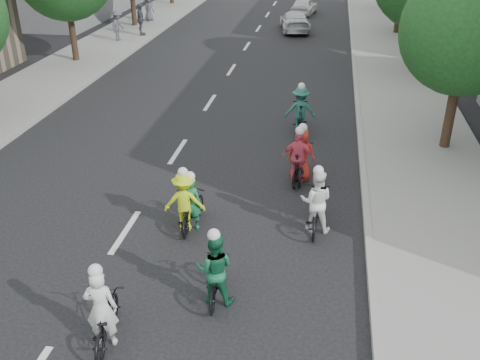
% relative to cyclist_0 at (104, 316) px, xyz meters
% --- Properties ---
extents(ground, '(120.00, 120.00, 0.00)m').
position_rel_cyclist_0_xyz_m(ground, '(-1.00, 3.64, -0.58)').
color(ground, black).
rests_on(ground, ground).
extents(sidewalk_left, '(4.00, 80.00, 0.15)m').
position_rel_cyclist_0_xyz_m(sidewalk_left, '(-9.00, 13.64, -0.50)').
color(sidewalk_left, gray).
rests_on(sidewalk_left, ground).
extents(curb_left, '(0.18, 80.00, 0.18)m').
position_rel_cyclist_0_xyz_m(curb_left, '(-7.05, 13.64, -0.49)').
color(curb_left, '#999993').
rests_on(curb_left, ground).
extents(sidewalk_right, '(4.00, 80.00, 0.15)m').
position_rel_cyclist_0_xyz_m(sidewalk_right, '(7.00, 13.64, -0.50)').
color(sidewalk_right, gray).
rests_on(sidewalk_right, ground).
extents(curb_right, '(0.18, 80.00, 0.18)m').
position_rel_cyclist_0_xyz_m(curb_right, '(5.05, 13.64, -0.49)').
color(curb_right, '#999993').
rests_on(curb_right, ground).
extents(tree_r_0, '(4.00, 4.00, 5.97)m').
position_rel_cyclist_0_xyz_m(tree_r_0, '(7.80, 10.24, 3.39)').
color(tree_r_0, black).
rests_on(tree_r_0, ground).
extents(cyclist_0, '(0.84, 1.76, 1.81)m').
position_rel_cyclist_0_xyz_m(cyclist_0, '(0.00, 0.00, 0.00)').
color(cyclist_0, black).
rests_on(cyclist_0, ground).
extents(cyclist_1, '(0.82, 1.62, 1.76)m').
position_rel_cyclist_0_xyz_m(cyclist_1, '(1.80, 1.50, 0.09)').
color(cyclist_1, black).
rests_on(cyclist_1, ground).
extents(cyclist_2, '(1.10, 1.65, 1.74)m').
position_rel_cyclist_0_xyz_m(cyclist_2, '(0.48, 4.10, 0.06)').
color(cyclist_2, black).
rests_on(cyclist_2, ground).
extents(cyclist_3, '(1.00, 1.68, 1.79)m').
position_rel_cyclist_0_xyz_m(cyclist_3, '(3.10, 7.12, 0.08)').
color(cyclist_3, black).
rests_on(cyclist_3, ground).
extents(cyclist_4, '(0.81, 1.86, 1.80)m').
position_rel_cyclist_0_xyz_m(cyclist_4, '(3.17, 7.35, 0.05)').
color(cyclist_4, black).
rests_on(cyclist_4, ground).
extents(cyclist_5, '(0.62, 1.61, 1.59)m').
position_rel_cyclist_0_xyz_m(cyclist_5, '(0.62, 4.22, -0.02)').
color(cyclist_5, black).
rests_on(cyclist_5, ground).
extents(cyclist_6, '(0.81, 1.87, 1.80)m').
position_rel_cyclist_0_xyz_m(cyclist_6, '(3.71, 4.62, 0.06)').
color(cyclist_6, black).
rests_on(cyclist_6, ground).
extents(cyclist_7, '(1.16, 1.86, 1.85)m').
position_rel_cyclist_0_xyz_m(cyclist_7, '(2.90, 11.05, 0.14)').
color(cyclist_7, black).
rests_on(cyclist_7, ground).
extents(follow_car_lead, '(2.43, 4.50, 1.24)m').
position_rel_cyclist_0_xyz_m(follow_car_lead, '(1.40, 28.29, 0.04)').
color(follow_car_lead, silver).
rests_on(follow_car_lead, ground).
extents(follow_car_trail, '(2.02, 3.85, 1.25)m').
position_rel_cyclist_0_xyz_m(follow_car_trail, '(1.67, 34.12, 0.05)').
color(follow_car_trail, white).
rests_on(follow_car_trail, ground).
extents(spectator_0, '(0.77, 1.19, 1.73)m').
position_rel_cyclist_0_xyz_m(spectator_0, '(-8.59, 23.18, 0.44)').
color(spectator_0, '#555361').
rests_on(spectator_0, sidewalk_left).
extents(spectator_1, '(0.84, 1.19, 1.88)m').
position_rel_cyclist_0_xyz_m(spectator_1, '(-7.73, 24.76, 0.51)').
color(spectator_1, '#4F4D5A').
rests_on(spectator_1, sidewalk_left).
extents(spectator_2, '(0.78, 0.95, 1.66)m').
position_rel_cyclist_0_xyz_m(spectator_2, '(-8.68, 29.23, 0.40)').
color(spectator_2, '#504E5B').
rests_on(spectator_2, sidewalk_left).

